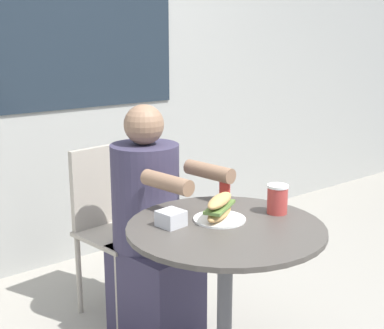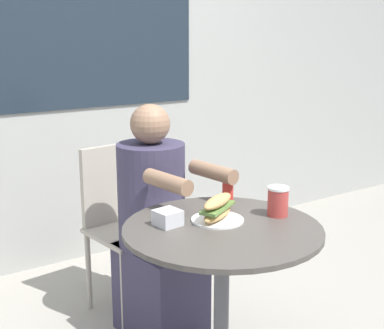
{
  "view_description": "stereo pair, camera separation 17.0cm",
  "coord_description": "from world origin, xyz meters",
  "px_view_note": "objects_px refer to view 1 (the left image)",
  "views": [
    {
      "loc": [
        -1.3,
        -1.41,
        1.43
      ],
      "look_at": [
        0.0,
        0.21,
        0.92
      ],
      "focal_mm": 50.0,
      "sensor_mm": 36.0,
      "label": 1
    },
    {
      "loc": [
        -1.16,
        -1.51,
        1.43
      ],
      "look_at": [
        0.0,
        0.21,
        0.92
      ],
      "focal_mm": 50.0,
      "sensor_mm": 36.0,
      "label": 2
    }
  ],
  "objects_px": {
    "seated_diner": "(151,239)",
    "condiment_bottle": "(225,187)",
    "sandwich_on_plate": "(220,210)",
    "drink_cup": "(277,199)",
    "diner_chair": "(111,215)",
    "cafe_table": "(225,272)"
  },
  "relations": [
    {
      "from": "cafe_table",
      "to": "drink_cup",
      "type": "distance_m",
      "value": 0.36
    },
    {
      "from": "cafe_table",
      "to": "seated_diner",
      "type": "relative_size",
      "value": 0.68
    },
    {
      "from": "sandwich_on_plate",
      "to": "drink_cup",
      "type": "xyz_separation_m",
      "value": [
        0.24,
        -0.08,
        0.02
      ]
    },
    {
      "from": "diner_chair",
      "to": "sandwich_on_plate",
      "type": "bearing_deg",
      "value": 83.63
    },
    {
      "from": "cafe_table",
      "to": "diner_chair",
      "type": "distance_m",
      "value": 0.9
    },
    {
      "from": "sandwich_on_plate",
      "to": "condiment_bottle",
      "type": "distance_m",
      "value": 0.26
    },
    {
      "from": "seated_diner",
      "to": "condiment_bottle",
      "type": "xyz_separation_m",
      "value": [
        0.18,
        -0.31,
        0.29
      ]
    },
    {
      "from": "seated_diner",
      "to": "sandwich_on_plate",
      "type": "relative_size",
      "value": 5.28
    },
    {
      "from": "sandwich_on_plate",
      "to": "condiment_bottle",
      "type": "bearing_deg",
      "value": 43.54
    },
    {
      "from": "diner_chair",
      "to": "seated_diner",
      "type": "height_order",
      "value": "seated_diner"
    },
    {
      "from": "cafe_table",
      "to": "seated_diner",
      "type": "distance_m",
      "value": 0.56
    },
    {
      "from": "diner_chair",
      "to": "drink_cup",
      "type": "relative_size",
      "value": 7.33
    },
    {
      "from": "sandwich_on_plate",
      "to": "drink_cup",
      "type": "height_order",
      "value": "drink_cup"
    },
    {
      "from": "cafe_table",
      "to": "drink_cup",
      "type": "height_order",
      "value": "drink_cup"
    },
    {
      "from": "seated_diner",
      "to": "sandwich_on_plate",
      "type": "bearing_deg",
      "value": 82.18
    },
    {
      "from": "diner_chair",
      "to": "condiment_bottle",
      "type": "xyz_separation_m",
      "value": [
        0.2,
        -0.66,
        0.26
      ]
    },
    {
      "from": "seated_diner",
      "to": "condiment_bottle",
      "type": "relative_size",
      "value": 9.46
    },
    {
      "from": "diner_chair",
      "to": "drink_cup",
      "type": "bearing_deg",
      "value": 98.03
    },
    {
      "from": "diner_chair",
      "to": "cafe_table",
      "type": "bearing_deg",
      "value": 82.13
    },
    {
      "from": "cafe_table",
      "to": "condiment_bottle",
      "type": "relative_size",
      "value": 6.38
    },
    {
      "from": "diner_chair",
      "to": "sandwich_on_plate",
      "type": "height_order",
      "value": "diner_chair"
    },
    {
      "from": "cafe_table",
      "to": "condiment_bottle",
      "type": "xyz_separation_m",
      "value": [
        0.21,
        0.24,
        0.25
      ]
    }
  ]
}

